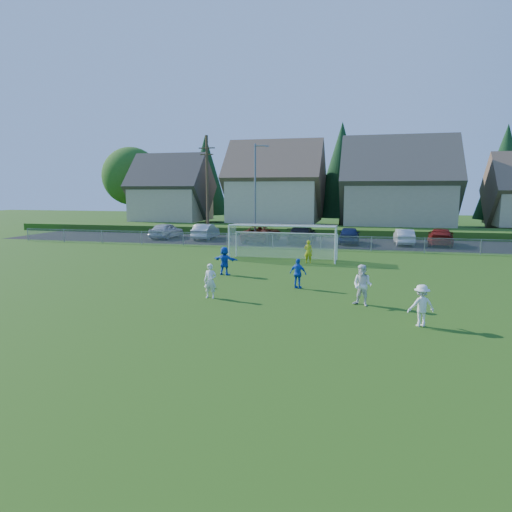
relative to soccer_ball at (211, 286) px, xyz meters
The scene contains 23 objects.
ground 6.24m from the soccer_ball, 73.23° to the right, with size 160.00×160.00×0.00m, color #193D0C.
asphalt_lot 21.60m from the soccer_ball, 85.22° to the left, with size 60.00×60.00×0.00m, color black.
grass_embankment 29.08m from the soccer_ball, 86.45° to the left, with size 70.00×6.00×0.80m, color #1E420F.
soccer_ball is the anchor object (origin of this frame).
player_white_a 2.15m from the soccer_ball, 71.53° to the right, with size 0.57×0.37×1.56m, color white.
player_white_b 7.57m from the soccer_ball, 13.31° to the right, with size 0.85×0.66×1.75m, color white.
player_white_c 10.35m from the soccer_ball, 24.17° to the right, with size 0.98×0.56×1.52m, color white.
player_blue_a 4.36m from the soccer_ball, 13.68° to the left, with size 0.88×0.36×1.50m, color blue.
player_blue_b 3.73m from the soccer_ball, 97.11° to the left, with size 1.52×0.48×1.64m, color blue.
goalkeeper 9.77m from the soccer_ball, 67.83° to the left, with size 0.56×0.37×1.54m, color #BFC717.
car_a 24.66m from the soccer_ball, 119.87° to the left, with size 1.85×4.59×1.56m, color #B8BBC0.
car_b 23.03m from the soccer_ball, 110.68° to the left, with size 1.60×4.59×1.51m, color silver.
car_c 20.62m from the soccer_ball, 96.10° to the left, with size 2.60×5.64×1.57m, color #631F0B.
car_d 20.62m from the soccer_ball, 85.49° to the left, with size 2.27×5.58×1.62m, color black.
car_e 21.83m from the soccer_ball, 74.41° to the left, with size 1.85×4.59×1.57m, color #131F44.
car_f 23.91m from the soccer_ball, 63.56° to the left, with size 1.48×4.25×1.40m, color silver.
car_g 25.63m from the soccer_ball, 57.56° to the left, with size 2.10×5.16×1.50m, color maroon.
soccer_goal 10.35m from the soccer_ball, 79.87° to the left, with size 7.42×1.90×2.50m.
chainlink_fence 16.13m from the soccer_ball, 83.59° to the left, with size 52.06×0.06×1.20m.
streetlight 20.74m from the soccer_ball, 97.53° to the left, with size 1.38×0.18×9.00m.
utility_pole 22.95m from the soccer_ball, 110.11° to the left, with size 1.60×0.26×10.00m.
houses_row 37.39m from the soccer_ball, 84.09° to the left, with size 53.90×11.45×13.27m.
tree_row 43.39m from the soccer_ball, 86.19° to the left, with size 65.98×12.36×13.80m.
Camera 1 is at (5.65, -15.06, 4.85)m, focal length 32.00 mm.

